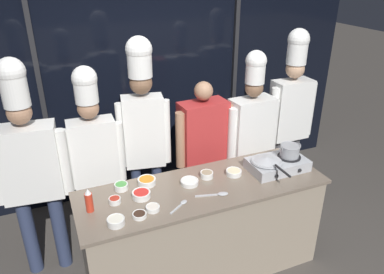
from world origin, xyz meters
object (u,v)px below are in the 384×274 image
at_px(prep_bowl_noodles, 234,172).
at_px(person_guest, 203,143).
at_px(stock_pot, 290,150).
at_px(serving_spoon_solid, 181,204).
at_px(prep_bowl_soy_glaze, 139,215).
at_px(chef_sous, 94,152).
at_px(prep_bowl_garlic, 116,221).
at_px(prep_bowl_mushrooms, 207,174).
at_px(chef_pastry, 251,128).
at_px(prep_bowl_rice, 190,182).
at_px(chef_head, 30,163).
at_px(chef_apprentice, 291,107).
at_px(serving_spoon_slotted, 219,194).
at_px(prep_bowl_carrots, 147,181).
at_px(prep_bowl_scallions, 121,186).
at_px(chef_line, 143,124).
at_px(prep_bowl_onion, 153,208).
at_px(squeeze_bottle_chili, 89,201).
at_px(prep_bowl_chili_flakes, 115,200).
at_px(portable_stove, 277,164).
at_px(prep_bowl_bell_pepper, 141,194).
at_px(frying_pan, 267,159).

xyz_separation_m(prep_bowl_noodles, person_guest, (-0.03, 0.60, 0.02)).
xyz_separation_m(stock_pot, serving_spoon_solid, (-1.12, -0.18, -0.16)).
relative_size(prep_bowl_soy_glaze, chef_sous, 0.06).
distance_m(prep_bowl_soy_glaze, prep_bowl_garlic, 0.18).
bearing_deg(prep_bowl_mushrooms, chef_pastry, 33.35).
bearing_deg(chef_pastry, prep_bowl_rice, 26.03).
xyz_separation_m(chef_head, chef_sous, (0.52, 0.05, -0.03)).
height_order(stock_pot, prep_bowl_rice, stock_pot).
distance_m(prep_bowl_noodles, chef_apprentice, 1.22).
height_order(prep_bowl_rice, serving_spoon_slotted, prep_bowl_rice).
bearing_deg(prep_bowl_carrots, person_guest, 31.61).
xyz_separation_m(prep_bowl_scallions, serving_spoon_solid, (0.38, -0.40, -0.02)).
xyz_separation_m(chef_sous, chef_line, (0.48, 0.04, 0.17)).
bearing_deg(prep_bowl_mushrooms, chef_line, 125.77).
distance_m(stock_pot, prep_bowl_carrots, 1.31).
bearing_deg(chef_sous, prep_bowl_noodles, 155.40).
bearing_deg(prep_bowl_onion, chef_pastry, 29.86).
relative_size(prep_bowl_soy_glaze, chef_apprentice, 0.05).
bearing_deg(serving_spoon_slotted, prep_bowl_mushrooms, 85.07).
xyz_separation_m(serving_spoon_slotted, chef_head, (-1.37, 0.74, 0.21)).
bearing_deg(squeeze_bottle_chili, prep_bowl_chili_flakes, 8.30).
distance_m(prep_bowl_rice, chef_sous, 0.90).
relative_size(squeeze_bottle_chili, prep_bowl_mushrooms, 1.71).
bearing_deg(squeeze_bottle_chili, person_guest, 27.53).
height_order(prep_bowl_carrots, person_guest, person_guest).
height_order(prep_bowl_chili_flakes, prep_bowl_garlic, prep_bowl_garlic).
distance_m(portable_stove, chef_line, 1.28).
bearing_deg(prep_bowl_mushrooms, prep_bowl_rice, -166.97).
bearing_deg(chef_head, stock_pot, 171.49).
bearing_deg(chef_apprentice, stock_pot, 54.39).
distance_m(prep_bowl_scallions, prep_bowl_garlic, 0.46).
bearing_deg(chef_line, serving_spoon_solid, 103.58).
distance_m(prep_bowl_garlic, person_guest, 1.39).
bearing_deg(chef_sous, squeeze_bottle_chili, 78.51).
distance_m(stock_pot, prep_bowl_chili_flakes, 1.60).
distance_m(prep_bowl_bell_pepper, chef_apprentice, 1.99).
bearing_deg(chef_sous, chef_apprentice, -176.49).
relative_size(portable_stove, stock_pot, 2.58).
relative_size(squeeze_bottle_chili, chef_apprentice, 0.10).
relative_size(stock_pot, prep_bowl_mushrooms, 1.78).
bearing_deg(serving_spoon_solid, prep_bowl_onion, 173.85).
distance_m(chef_line, chef_pastry, 1.15).
relative_size(frying_pan, prep_bowl_mushrooms, 4.20).
bearing_deg(chef_pastry, frying_pan, 67.82).
distance_m(squeeze_bottle_chili, chef_line, 0.93).
bearing_deg(serving_spoon_slotted, portable_stove, 13.66).
xyz_separation_m(prep_bowl_rice, person_guest, (0.39, 0.59, 0.03)).
height_order(serving_spoon_solid, person_guest, person_guest).
relative_size(prep_bowl_carrots, chef_line, 0.08).
xyz_separation_m(frying_pan, prep_bowl_soy_glaze, (-1.22, -0.19, -0.11)).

